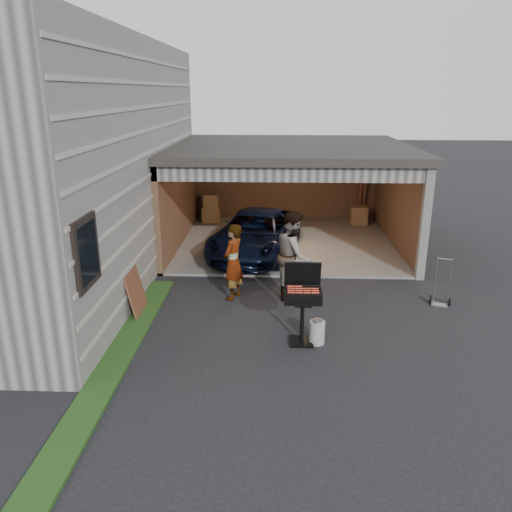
# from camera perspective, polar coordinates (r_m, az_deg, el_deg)

# --- Properties ---
(ground) EXTENTS (80.00, 80.00, 0.00)m
(ground) POSITION_cam_1_polar(r_m,az_deg,el_deg) (9.03, -0.54, -10.37)
(ground) COLOR black
(ground) RESTS_ON ground
(house) EXTENTS (7.00, 11.00, 5.50)m
(house) POSITION_cam_1_polar(r_m,az_deg,el_deg) (13.61, -26.17, 9.82)
(house) COLOR #474744
(house) RESTS_ON ground
(groundcover_strip) EXTENTS (0.50, 8.00, 0.06)m
(groundcover_strip) POSITION_cam_1_polar(r_m,az_deg,el_deg) (8.56, -16.50, -12.70)
(groundcover_strip) COLOR #193814
(groundcover_strip) RESTS_ON ground
(garage) EXTENTS (6.80, 6.30, 2.90)m
(garage) POSITION_cam_1_polar(r_m,az_deg,el_deg) (14.91, 3.71, 8.79)
(garage) COLOR #605E59
(garage) RESTS_ON ground
(minivan) EXTENTS (2.73, 4.47, 1.16)m
(minivan) POSITION_cam_1_polar(r_m,az_deg,el_deg) (13.65, -0.05, 2.37)
(minivan) COLOR black
(minivan) RESTS_ON ground
(woman) EXTENTS (0.61, 0.72, 1.68)m
(woman) POSITION_cam_1_polar(r_m,az_deg,el_deg) (10.73, -2.64, -0.69)
(woman) COLOR #CADBFE
(woman) RESTS_ON ground
(man) EXTENTS (0.79, 0.98, 1.92)m
(man) POSITION_cam_1_polar(r_m,az_deg,el_deg) (10.85, 4.30, 0.18)
(man) COLOR #47211C
(man) RESTS_ON ground
(bbq_grill) EXTENTS (0.65, 0.57, 1.46)m
(bbq_grill) POSITION_cam_1_polar(r_m,az_deg,el_deg) (8.87, 5.36, -4.77)
(bbq_grill) COLOR black
(bbq_grill) RESTS_ON ground
(propane_tank) EXTENTS (0.29, 0.29, 0.42)m
(propane_tank) POSITION_cam_1_polar(r_m,az_deg,el_deg) (9.13, 6.99, -8.66)
(propane_tank) COLOR #B1B0AD
(propane_tank) RESTS_ON ground
(plywood_panel) EXTENTS (0.23, 0.83, 0.92)m
(plywood_panel) POSITION_cam_1_polar(r_m,az_deg,el_deg) (10.39, -13.55, -4.11)
(plywood_panel) COLOR #532E1C
(plywood_panel) RESTS_ON ground
(hand_truck) EXTENTS (0.46, 0.41, 1.04)m
(hand_truck) POSITION_cam_1_polar(r_m,az_deg,el_deg) (11.31, 20.33, -4.33)
(hand_truck) COLOR slate
(hand_truck) RESTS_ON ground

